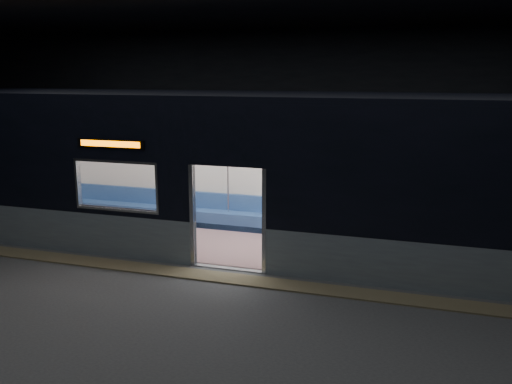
% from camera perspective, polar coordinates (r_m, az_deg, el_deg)
% --- Properties ---
extents(station_floor, '(24.00, 14.00, 0.01)m').
position_cam_1_polar(station_floor, '(9.85, -5.06, -10.15)').
color(station_floor, '#47494C').
rests_on(station_floor, ground).
extents(station_envelope, '(24.00, 14.00, 5.00)m').
position_cam_1_polar(station_envelope, '(9.10, -5.51, 11.70)').
color(station_envelope, black).
rests_on(station_envelope, station_floor).
extents(tactile_strip, '(22.80, 0.50, 0.03)m').
position_cam_1_polar(tactile_strip, '(10.32, -3.89, -8.94)').
color(tactile_strip, '#8C7F59').
rests_on(tactile_strip, station_floor).
extents(metro_car, '(18.00, 3.04, 3.35)m').
position_cam_1_polar(metro_car, '(11.65, -0.47, 2.94)').
color(metro_car, '#889CA3').
rests_on(metro_car, station_floor).
extents(passenger, '(0.40, 0.65, 1.28)m').
position_cam_1_polar(passenger, '(12.31, 16.21, -2.21)').
color(passenger, black).
rests_on(passenger, metro_car).
extents(handbag, '(0.30, 0.27, 0.13)m').
position_cam_1_polar(handbag, '(12.14, 16.11, -2.91)').
color(handbag, black).
rests_on(handbag, passenger).
extents(transit_map, '(0.97, 0.03, 0.63)m').
position_cam_1_polar(transit_map, '(12.47, 19.16, 1.09)').
color(transit_map, white).
rests_on(transit_map, metro_car).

